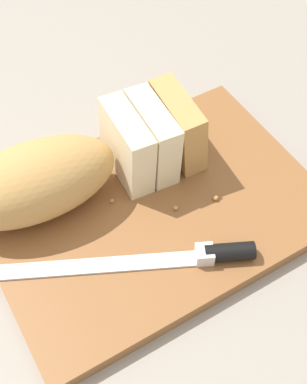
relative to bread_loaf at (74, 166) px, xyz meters
name	(u,v)px	position (x,y,z in m)	size (l,w,h in m)	color
ground_plane	(154,216)	(0.07, -0.07, -0.06)	(3.00, 3.00, 0.00)	gray
cutting_board	(154,211)	(0.07, -0.07, -0.05)	(0.40, 0.27, 0.02)	brown
bread_loaf	(74,166)	(0.00, 0.00, 0.00)	(0.31, 0.11, 0.09)	tan
bread_knife	(187,256)	(0.07, -0.15, -0.04)	(0.27, 0.14, 0.02)	silver
crumb_near_knife	(216,198)	(0.14, -0.09, -0.04)	(0.01, 0.01, 0.01)	tan
crumb_near_loaf	(112,201)	(0.03, -0.04, -0.04)	(0.01, 0.01, 0.01)	tan
crumb_stray_left	(176,208)	(0.09, -0.08, -0.04)	(0.01, 0.01, 0.01)	tan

